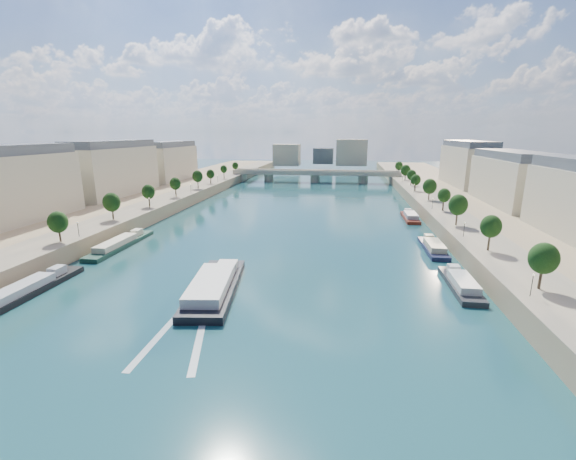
% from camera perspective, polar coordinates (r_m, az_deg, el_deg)
% --- Properties ---
extents(ground, '(700.00, 700.00, 0.00)m').
position_cam_1_polar(ground, '(128.91, -0.65, -0.56)').
color(ground, '#0D353B').
rests_on(ground, ground).
extents(quay_left, '(44.00, 520.00, 5.00)m').
position_cam_1_polar(quay_left, '(156.31, -27.73, 1.36)').
color(quay_left, '#9E8460').
rests_on(quay_left, ground).
extents(quay_right, '(44.00, 520.00, 5.00)m').
position_cam_1_polar(quay_right, '(137.29, 30.55, -0.59)').
color(quay_right, '#9E8460').
rests_on(quay_right, ground).
extents(pave_left, '(14.00, 520.00, 0.10)m').
position_cam_1_polar(pave_left, '(147.54, -23.11, 2.20)').
color(pave_left, gray).
rests_on(pave_left, quay_left).
extents(pave_right, '(14.00, 520.00, 0.10)m').
position_cam_1_polar(pave_right, '(131.71, 24.66, 0.69)').
color(pave_right, gray).
rests_on(pave_right, quay_right).
extents(trees_left, '(4.80, 268.80, 8.26)m').
position_cam_1_polar(trees_left, '(147.27, -22.25, 4.41)').
color(trees_left, '#382B1E').
rests_on(trees_left, ground).
extents(trees_right, '(4.80, 268.80, 8.26)m').
position_cam_1_polar(trees_right, '(139.59, 22.99, 3.85)').
color(trees_right, '#382B1E').
rests_on(trees_right, ground).
extents(lamps_left, '(0.36, 200.36, 4.28)m').
position_cam_1_polar(lamps_left, '(136.36, -23.74, 2.39)').
color(lamps_left, black).
rests_on(lamps_left, ground).
extents(lamps_right, '(0.36, 200.36, 4.28)m').
position_cam_1_polar(lamps_right, '(134.68, 22.37, 2.39)').
color(lamps_right, black).
rests_on(lamps_right, ground).
extents(buildings_left, '(16.00, 226.00, 23.20)m').
position_cam_1_polar(buildings_left, '(171.52, -29.50, 6.91)').
color(buildings_left, beige).
rests_on(buildings_left, ground).
extents(buildings_right, '(16.00, 226.00, 23.20)m').
position_cam_1_polar(buildings_right, '(151.08, 34.13, 5.54)').
color(buildings_right, beige).
rests_on(buildings_right, ground).
extents(skyline, '(79.00, 42.00, 22.00)m').
position_cam_1_polar(skyline, '(343.47, 5.67, 11.17)').
color(skyline, beige).
rests_on(skyline, ground).
extents(bridge, '(112.00, 12.00, 8.15)m').
position_cam_1_polar(bridge, '(263.36, 4.05, 8.18)').
color(bridge, '#C1B79E').
rests_on(bridge, ground).
extents(tour_barge, '(12.83, 31.89, 4.21)m').
position_cam_1_polar(tour_barge, '(84.27, -10.87, -8.18)').
color(tour_barge, black).
rests_on(tour_barge, ground).
extents(wake, '(10.96, 26.01, 0.04)m').
position_cam_1_polar(wake, '(70.92, -15.26, -14.04)').
color(wake, silver).
rests_on(wake, ground).
extents(moored_barges_right, '(5.00, 161.52, 3.60)m').
position_cam_1_polar(moored_barges_right, '(95.47, 23.77, -6.71)').
color(moored_barges_right, black).
rests_on(moored_barges_right, ground).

